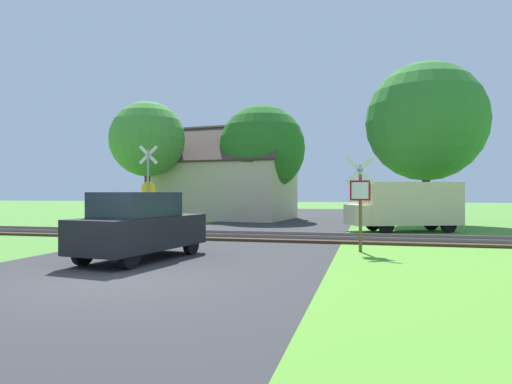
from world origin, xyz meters
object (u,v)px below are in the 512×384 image
at_px(tree_right, 426,122).
at_px(mail_truck, 406,204).
at_px(house, 227,188).
at_px(tree_center, 262,149).
at_px(tree_left, 147,139).
at_px(stop_sign_near, 360,196).
at_px(crossing_sign_far, 148,184).
at_px(parked_car, 140,226).

xyz_separation_m(tree_right, mail_truck, (-1.46, -5.13, -4.47)).
distance_m(house, tree_center, 3.66).
bearing_deg(tree_right, mail_truck, -105.94).
bearing_deg(tree_left, tree_center, 23.24).
relative_size(house, tree_center, 1.25).
distance_m(stop_sign_near, tree_right, 13.91).
distance_m(stop_sign_near, crossing_sign_far, 10.96).
height_order(stop_sign_near, house, house).
xyz_separation_m(stop_sign_near, crossing_sign_far, (-9.60, 5.26, 0.53)).
distance_m(house, tree_right, 13.20).
bearing_deg(crossing_sign_far, tree_left, 105.57).
distance_m(stop_sign_near, house, 18.05).
relative_size(mail_truck, parked_car, 1.24).
bearing_deg(parked_car, tree_right, 69.80).
height_order(house, tree_right, tree_right).
xyz_separation_m(house, tree_right, (12.40, -2.75, 3.60)).
xyz_separation_m(crossing_sign_far, house, (0.56, 10.36, -0.08)).
bearing_deg(crossing_sign_far, mail_truck, 0.33).
bearing_deg(house, mail_truck, -29.39).
relative_size(tree_center, mail_truck, 1.43).
distance_m(crossing_sign_far, house, 10.37).
height_order(house, tree_center, tree_center).
relative_size(crossing_sign_far, house, 0.42).
distance_m(tree_right, tree_center, 10.12).
relative_size(stop_sign_near, tree_right, 0.32).
xyz_separation_m(crossing_sign_far, tree_center, (3.12, 9.74, 2.46)).
height_order(house, parked_car, house).
relative_size(crossing_sign_far, mail_truck, 0.76).
bearing_deg(crossing_sign_far, stop_sign_near, -40.59).
height_order(stop_sign_near, tree_left, tree_left).
bearing_deg(tree_right, parked_car, -119.48).
bearing_deg(house, tree_left, -133.40).
bearing_deg(house, parked_car, -73.17).
height_order(house, mail_truck, house).
xyz_separation_m(tree_center, mail_truck, (8.37, -7.26, -3.41)).
distance_m(crossing_sign_far, mail_truck, 11.80).
bearing_deg(mail_truck, tree_left, 53.42).
bearing_deg(house, tree_center, -7.16).
bearing_deg(mail_truck, tree_center, 28.73).
relative_size(tree_left, parked_car, 1.77).
height_order(tree_right, mail_truck, tree_right).
distance_m(tree_right, mail_truck, 6.96).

